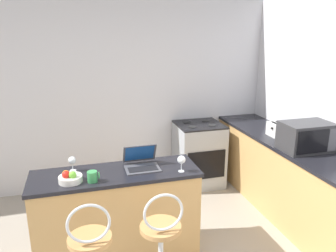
{
  "coord_description": "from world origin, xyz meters",
  "views": [
    {
      "loc": [
        -0.7,
        -1.93,
        2.16
      ],
      "look_at": [
        0.38,
        1.89,
        1.01
      ],
      "focal_mm": 35.0,
      "sensor_mm": 36.0,
      "label": 1
    }
  ],
  "objects": [
    {
      "name": "bar_stool_far",
      "position": [
        -0.12,
        0.3,
        0.46
      ],
      "size": [
        0.4,
        0.4,
        0.98
      ],
      "color": "silver",
      "rests_on": "ground_plane"
    },
    {
      "name": "microwave",
      "position": [
        1.66,
        0.9,
        1.07
      ],
      "size": [
        0.53,
        0.35,
        0.31
      ],
      "color": "#2D2D30",
      "rests_on": "counter_right"
    },
    {
      "name": "mug_green",
      "position": [
        -0.62,
        0.74,
        0.96
      ],
      "size": [
        0.1,
        0.09,
        0.1
      ],
      "color": "#338447",
      "rests_on": "breakfast_bar"
    },
    {
      "name": "toaster",
      "position": [
        1.65,
        1.39,
        1.0
      ],
      "size": [
        0.18,
        0.29,
        0.17
      ],
      "color": "silver",
      "rests_on": "counter_right"
    },
    {
      "name": "laptop",
      "position": [
        -0.15,
        0.94,
        0.96
      ],
      "size": [
        0.32,
        0.3,
        0.21
      ],
      "color": "#47474C",
      "rests_on": "breakfast_bar"
    },
    {
      "name": "mug_white",
      "position": [
        1.72,
        1.65,
        0.95
      ],
      "size": [
        0.1,
        0.08,
        0.09
      ],
      "color": "white",
      "rests_on": "counter_right"
    },
    {
      "name": "breakfast_bar",
      "position": [
        -0.41,
        0.88,
        0.46
      ],
      "size": [
        1.55,
        0.52,
        0.91
      ],
      "color": "tan",
      "rests_on": "ground_plane"
    },
    {
      "name": "stove_range",
      "position": [
        0.93,
        2.2,
        0.46
      ],
      "size": [
        0.64,
        0.61,
        0.92
      ],
      "color": "#9EA3A8",
      "rests_on": "ground_plane"
    },
    {
      "name": "wine_glass_tall",
      "position": [
        -0.79,
        1.02,
        1.01
      ],
      "size": [
        0.07,
        0.07,
        0.14
      ],
      "color": "silver",
      "rests_on": "breakfast_bar"
    },
    {
      "name": "wall_back",
      "position": [
        0.0,
        2.55,
        1.3
      ],
      "size": [
        12.0,
        0.06,
        2.6
      ],
      "color": "silver",
      "rests_on": "ground_plane"
    },
    {
      "name": "counter_right",
      "position": [
        1.68,
        1.01,
        0.46
      ],
      "size": [
        0.63,
        3.05,
        0.91
      ],
      "color": "tan",
      "rests_on": "ground_plane"
    },
    {
      "name": "wine_glass_short",
      "position": [
        0.18,
        0.73,
        1.02
      ],
      "size": [
        0.08,
        0.08,
        0.16
      ],
      "color": "silver",
      "rests_on": "breakfast_bar"
    },
    {
      "name": "fruit_bowl",
      "position": [
        -0.81,
        0.78,
        0.95
      ],
      "size": [
        0.2,
        0.2,
        0.11
      ],
      "color": "silver",
      "rests_on": "breakfast_bar"
    }
  ]
}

